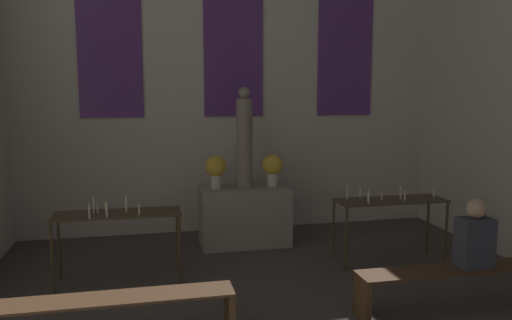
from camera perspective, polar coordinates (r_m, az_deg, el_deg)
The scene contains 10 objects.
wall_back at distance 8.37m, azimuth -2.69°, elevation 12.65°, with size 7.15×0.16×5.98m.
altar at distance 7.61m, azimuth -1.31°, elevation -6.44°, with size 1.34×0.65×0.88m.
statue at distance 7.41m, azimuth -1.33°, elevation 2.22°, with size 0.24×0.24×1.50m.
flower_vase_left at distance 7.39m, azimuth -4.62°, elevation -0.95°, with size 0.31×0.31×0.50m.
flower_vase_right at distance 7.56m, azimuth 1.91°, elevation -0.74°, with size 0.31×0.31×0.50m.
candle_rack_left at distance 6.28m, azimuth -15.55°, elevation -6.76°, with size 1.50×0.51×1.06m.
candle_rack_right at distance 7.05m, azimuth 15.06°, elevation -5.18°, with size 1.50×0.51×1.06m.
pew_back_left at distance 4.93m, azimuth -16.50°, elevation -16.05°, with size 2.30×0.36×0.46m.
pew_back_right at distance 5.88m, azimuth 22.30°, elevation -12.37°, with size 2.30×0.36×0.46m.
person_seated at distance 5.83m, azimuth 23.72°, elevation -8.06°, with size 0.36×0.24×0.74m.
Camera 1 is at (-1.42, 3.07, 2.30)m, focal length 35.00 mm.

